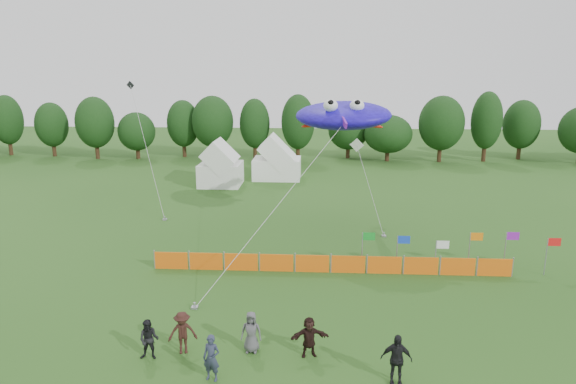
# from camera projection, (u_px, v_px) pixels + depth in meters

# --- Properties ---
(ground) EXTENTS (160.00, 160.00, 0.00)m
(ground) POSITION_uv_depth(u_px,v_px,m) (279.00, 353.00, 20.57)
(ground) COLOR #234C16
(ground) RESTS_ON ground
(treeline) EXTENTS (104.57, 8.78, 8.36)m
(treeline) POSITION_uv_depth(u_px,v_px,m) (319.00, 126.00, 63.10)
(treeline) COLOR #382314
(treeline) RESTS_ON ground
(tent_left) EXTENTS (4.04, 4.04, 3.56)m
(tent_left) POSITION_uv_depth(u_px,v_px,m) (221.00, 167.00, 49.78)
(tent_left) COLOR white
(tent_left) RESTS_ON ground
(tent_right) EXTENTS (4.90, 3.92, 3.46)m
(tent_right) POSITION_uv_depth(u_px,v_px,m) (277.00, 162.00, 52.86)
(tent_right) COLOR white
(tent_right) RESTS_ON ground
(barrier_fence) EXTENTS (19.90, 0.06, 1.00)m
(barrier_fence) POSITION_uv_depth(u_px,v_px,m) (330.00, 264.00, 28.57)
(barrier_fence) COLOR #E35C0C
(barrier_fence) RESTS_ON ground
(flag_row) EXTENTS (10.73, 0.80, 2.26)m
(flag_row) POSITION_uv_depth(u_px,v_px,m) (456.00, 247.00, 28.54)
(flag_row) COLOR gray
(flag_row) RESTS_ON ground
(spectator_a) EXTENTS (0.72, 0.55, 1.76)m
(spectator_a) POSITION_uv_depth(u_px,v_px,m) (211.00, 358.00, 18.59)
(spectator_a) COLOR #272D42
(spectator_a) RESTS_ON ground
(spectator_b) EXTENTS (0.81, 0.64, 1.64)m
(spectator_b) POSITION_uv_depth(u_px,v_px,m) (149.00, 340.00, 19.97)
(spectator_b) COLOR black
(spectator_b) RESTS_ON ground
(spectator_c) EXTENTS (1.26, 0.91, 1.76)m
(spectator_c) POSITION_uv_depth(u_px,v_px,m) (183.00, 333.00, 20.37)
(spectator_c) COLOR black
(spectator_c) RESTS_ON ground
(spectator_d) EXTENTS (1.16, 0.56, 1.92)m
(spectator_d) POSITION_uv_depth(u_px,v_px,m) (396.00, 359.00, 18.37)
(spectator_d) COLOR black
(spectator_d) RESTS_ON ground
(spectator_e) EXTENTS (0.84, 0.56, 1.71)m
(spectator_e) POSITION_uv_depth(u_px,v_px,m) (251.00, 332.00, 20.48)
(spectator_e) COLOR #4A494E
(spectator_e) RESTS_ON ground
(spectator_f) EXTENTS (1.59, 0.80, 1.64)m
(spectator_f) POSITION_uv_depth(u_px,v_px,m) (309.00, 337.00, 20.17)
(spectator_f) COLOR black
(spectator_f) RESTS_ON ground
(stingray_kite) EXTENTS (11.47, 19.98, 9.35)m
(stingray_kite) POSITION_uv_depth(u_px,v_px,m) (343.00, 115.00, 33.41)
(stingray_kite) COLOR #2610E9
(stingray_kite) RESTS_ON ground
(small_kite_white) EXTENTS (2.25, 6.35, 5.92)m
(small_kite_white) POSITION_uv_depth(u_px,v_px,m) (364.00, 171.00, 38.02)
(small_kite_white) COLOR white
(small_kite_white) RESTS_ON ground
(small_kite_dark) EXTENTS (6.27, 10.69, 10.04)m
(small_kite_dark) POSITION_uv_depth(u_px,v_px,m) (144.00, 139.00, 43.13)
(small_kite_dark) COLOR black
(small_kite_dark) RESTS_ON ground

